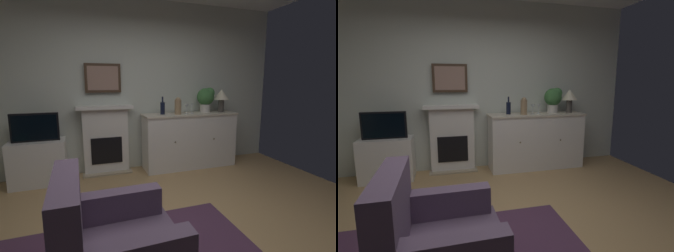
{
  "view_description": "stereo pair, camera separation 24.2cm",
  "coord_description": "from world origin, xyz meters",
  "views": [
    {
      "loc": [
        -0.86,
        -1.96,
        1.48
      ],
      "look_at": [
        0.03,
        0.56,
        1.0
      ],
      "focal_mm": 26.74,
      "sensor_mm": 36.0,
      "label": 1
    },
    {
      "loc": [
        -0.62,
        -2.03,
        1.48
      ],
      "look_at": [
        0.03,
        0.56,
        1.0
      ],
      "focal_mm": 26.74,
      "sensor_mm": 36.0,
      "label": 2
    }
  ],
  "objects": [
    {
      "name": "wall_rear",
      "position": [
        0.0,
        2.21,
        1.39
      ],
      "size": [
        5.23,
        0.06,
        2.78
      ],
      "primitive_type": "cube",
      "color": "silver",
      "rests_on": "ground_plane"
    },
    {
      "name": "sideboard_cabinet",
      "position": [
        0.9,
        1.91,
        0.47
      ],
      "size": [
        1.62,
        0.49,
        0.94
      ],
      "color": "white",
      "rests_on": "ground_plane"
    },
    {
      "name": "wine_glass_left",
      "position": [
        0.82,
        1.87,
        1.06
      ],
      "size": [
        0.07,
        0.07,
        0.16
      ],
      "color": "silver",
      "rests_on": "sideboard_cabinet"
    },
    {
      "name": "tv_set",
      "position": [
        -1.47,
        1.9,
        0.84
      ],
      "size": [
        0.62,
        0.07,
        0.4
      ],
      "color": "black",
      "rests_on": "tv_cabinet"
    },
    {
      "name": "potted_plant_small",
      "position": [
        1.23,
        1.95,
        1.2
      ],
      "size": [
        0.3,
        0.3,
        0.43
      ],
      "color": "beige",
      "rests_on": "sideboard_cabinet"
    },
    {
      "name": "fireplace_unit",
      "position": [
        -0.5,
        2.09,
        0.55
      ],
      "size": [
        0.87,
        0.3,
        1.1
      ],
      "color": "white",
      "rests_on": "ground_plane"
    },
    {
      "name": "vase_decorative",
      "position": [
        0.66,
        1.86,
        1.08
      ],
      "size": [
        0.11,
        0.11,
        0.28
      ],
      "color": "#9E7F5B",
      "rests_on": "sideboard_cabinet"
    },
    {
      "name": "armchair",
      "position": [
        -0.7,
        -0.44,
        0.38
      ],
      "size": [
        0.82,
        0.79,
        0.92
      ],
      "color": "#604C66",
      "rests_on": "ground_plane"
    },
    {
      "name": "framed_picture",
      "position": [
        -0.5,
        2.13,
        1.53
      ],
      "size": [
        0.55,
        0.04,
        0.45
      ],
      "color": "#473323"
    },
    {
      "name": "wine_bottle",
      "position": [
        0.42,
        1.94,
        1.05
      ],
      "size": [
        0.08,
        0.08,
        0.29
      ],
      "color": "black",
      "rests_on": "sideboard_cabinet"
    },
    {
      "name": "wine_glass_center",
      "position": [
        0.93,
        1.89,
        1.06
      ],
      "size": [
        0.07,
        0.07,
        0.16
      ],
      "color": "silver",
      "rests_on": "sideboard_cabinet"
    },
    {
      "name": "tv_cabinet",
      "position": [
        -1.47,
        1.92,
        0.32
      ],
      "size": [
        0.75,
        0.42,
        0.64
      ],
      "color": "white",
      "rests_on": "ground_plane"
    },
    {
      "name": "ground_plane",
      "position": [
        0.0,
        0.0,
        -0.05
      ],
      "size": [
        5.23,
        4.49,
        0.1
      ],
      "primitive_type": "cube",
      "color": "tan",
      "rests_on": "ground"
    },
    {
      "name": "table_lamp",
      "position": [
        1.51,
        1.91,
        1.22
      ],
      "size": [
        0.26,
        0.26,
        0.4
      ],
      "color": "#4C4742",
      "rests_on": "sideboard_cabinet"
    }
  ]
}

